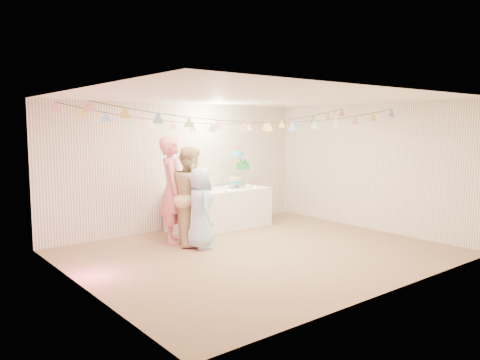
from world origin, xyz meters
TOP-DOWN VIEW (x-y plane):
  - floor at (0.00, 0.00)m, footprint 6.00×6.00m
  - ceiling at (0.00, 0.00)m, footprint 6.00×6.00m
  - back_wall at (0.00, 2.50)m, footprint 6.00×6.00m
  - front_wall at (0.00, -2.50)m, footprint 6.00×6.00m
  - left_wall at (-3.00, 0.00)m, footprint 5.00×5.00m
  - right_wall at (3.00, 0.00)m, footprint 5.00×5.00m
  - table at (0.59, 1.98)m, footprint 2.18×0.87m
  - cake_stand at (1.14, 2.03)m, footprint 0.73×0.43m
  - cake_bottom at (0.99, 1.97)m, footprint 0.31×0.31m
  - cake_middle at (1.32, 2.12)m, footprint 0.27×0.27m
  - cake_top_tier at (1.08, 2.00)m, footprint 0.25×0.25m
  - platter at (0.07, 1.93)m, footprint 0.31×0.31m
  - posy at (0.41, 2.03)m, footprint 0.15×0.15m
  - person_adult_a at (-0.81, 1.51)m, footprint 0.76×0.85m
  - person_adult_b at (-0.61, 1.20)m, footprint 0.97×1.07m
  - person_child at (-0.64, 0.86)m, footprint 0.63×0.79m
  - bunting_back at (0.00, 1.10)m, footprint 5.60×1.10m
  - bunting_front at (0.00, -0.20)m, footprint 5.60×0.90m
  - tealight_0 at (-0.21, 1.83)m, footprint 0.04×0.04m
  - tealight_1 at (0.24, 2.16)m, footprint 0.04×0.04m
  - tealight_2 at (0.69, 1.76)m, footprint 0.04×0.04m
  - tealight_3 at (0.94, 2.20)m, footprint 0.04×0.04m
  - tealight_4 at (1.41, 1.80)m, footprint 0.04×0.04m
  - tealight_5 at (1.49, 2.13)m, footprint 0.04×0.04m
  - tealight_6 at (-0.14, 2.02)m, footprint 0.04×0.04m

SIDE VIEW (x-z plane):
  - floor at x=0.00m, z-range 0.00..0.00m
  - table at x=0.59m, z-range 0.00..0.82m
  - person_child at x=-0.64m, z-range 0.00..1.43m
  - platter at x=0.07m, z-range 0.75..0.77m
  - tealight_0 at x=-0.21m, z-range 0.82..0.85m
  - tealight_1 at x=0.24m, z-range 0.82..0.85m
  - tealight_2 at x=0.69m, z-range 0.82..0.85m
  - tealight_3 at x=0.94m, z-range 0.82..0.85m
  - tealight_4 at x=1.41m, z-range 0.82..0.85m
  - tealight_5 at x=1.49m, z-range 0.82..0.85m
  - tealight_6 at x=-0.14m, z-range 0.82..0.85m
  - posy at x=0.41m, z-range 0.75..0.92m
  - cake_bottom at x=0.99m, z-range 0.76..0.91m
  - person_adult_b at x=-0.61m, z-range 0.00..1.78m
  - person_adult_a at x=-0.81m, z-range 0.00..1.96m
  - cake_middle at x=1.32m, z-range 1.00..1.22m
  - cake_stand at x=1.14m, z-range 0.75..1.57m
  - back_wall at x=0.00m, z-range 1.30..1.30m
  - front_wall at x=0.00m, z-range 1.30..1.30m
  - left_wall at x=-3.00m, z-range 1.30..1.30m
  - right_wall at x=3.00m, z-range 1.30..1.30m
  - cake_top_tier at x=1.08m, z-range 1.28..1.47m
  - bunting_front at x=0.00m, z-range 2.14..2.50m
  - bunting_back at x=0.00m, z-range 2.15..2.55m
  - ceiling at x=0.00m, z-range 2.60..2.60m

